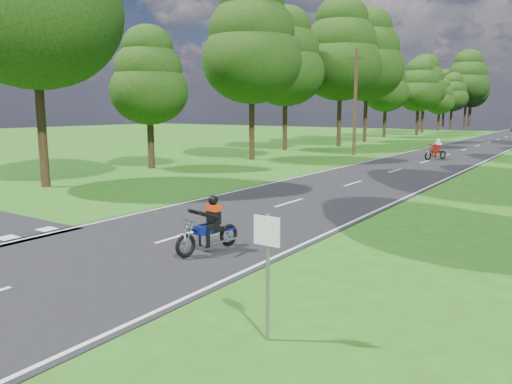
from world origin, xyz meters
The scene contains 7 objects.
ground centered at (0.00, 0.00, 0.00)m, with size 160.00×160.00×0.00m, color #2C5814.
main_road centered at (0.00, 50.00, 0.01)m, with size 7.00×140.00×0.02m, color black.
road_markings centered at (-0.14, 48.13, 0.02)m, with size 7.40×140.00×0.01m.
telegraph_pole centered at (-6.00, 28.00, 4.07)m, with size 1.20×0.26×8.00m.
road_sign centered at (5.50, -2.01, 1.34)m, with size 0.45×0.07×2.00m.
rider_near_blue centered at (1.65, 1.20, 0.72)m, with size 0.56×1.69×1.41m, color navy, non-canonical shape.
rider_far_red centered at (0.24, 27.71, 0.75)m, with size 0.59×1.76×1.47m, color #B6130E, non-canonical shape.
Camera 1 is at (9.45, -8.11, 3.55)m, focal length 35.00 mm.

